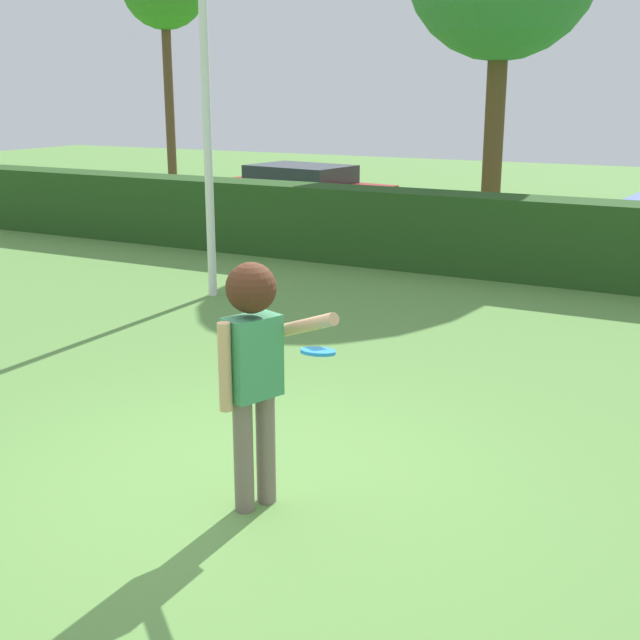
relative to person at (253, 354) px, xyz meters
The scene contains 6 objects.
ground_plane 1.23m from the person, 133.52° to the left, with size 60.00×60.00×0.00m, color #619546.
person is the anchor object (origin of this frame).
frisbee 0.63m from the person, 15.39° to the right, with size 0.23×0.23×0.05m.
lamppost 6.82m from the person, 127.51° to the left, with size 0.24×0.24×5.75m.
hedge_row 8.45m from the person, 91.95° to the left, with size 23.93×0.90×1.28m, color #254A1B.
parked_car_red 13.78m from the person, 117.61° to the left, with size 4.40×2.29×1.25m.
Camera 1 is at (3.23, -4.93, 2.91)m, focal length 46.86 mm.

